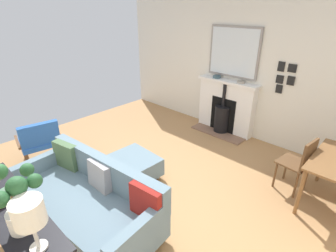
{
  "coord_description": "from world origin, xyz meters",
  "views": [
    {
      "loc": [
        1.88,
        2.41,
        2.54
      ],
      "look_at": [
        -0.76,
        -0.08,
        0.82
      ],
      "focal_mm": 27.41,
      "sensor_mm": 36.0,
      "label": 1
    }
  ],
  "objects_px": {
    "sofa": "(88,199)",
    "dining_chair_near_fireplace": "(300,161)",
    "book_stack": "(5,197)",
    "console_table": "(12,213)",
    "table_lamp_far_end": "(29,214)",
    "mantel_bowl_near": "(217,77)",
    "mantel_bowl_far": "(241,82)",
    "ottoman": "(134,166)",
    "armchair_accent": "(40,139)",
    "fireplace": "(225,109)",
    "potted_plant": "(13,196)"
  },
  "relations": [
    {
      "from": "sofa",
      "to": "ottoman",
      "type": "bearing_deg",
      "value": -163.24
    },
    {
      "from": "book_stack",
      "to": "sofa",
      "type": "bearing_deg",
      "value": 170.76
    },
    {
      "from": "table_lamp_far_end",
      "to": "dining_chair_near_fireplace",
      "type": "xyz_separation_m",
      "value": [
        -3.2,
        1.0,
        -0.6
      ]
    },
    {
      "from": "table_lamp_far_end",
      "to": "book_stack",
      "type": "relative_size",
      "value": 1.74
    },
    {
      "from": "book_stack",
      "to": "console_table",
      "type": "bearing_deg",
      "value": 89.78
    },
    {
      "from": "table_lamp_far_end",
      "to": "potted_plant",
      "type": "distance_m",
      "value": 0.3
    },
    {
      "from": "mantel_bowl_far",
      "to": "potted_plant",
      "type": "xyz_separation_m",
      "value": [
        4.25,
        0.3,
        -0.04
      ]
    },
    {
      "from": "console_table",
      "to": "ottoman",
      "type": "bearing_deg",
      "value": -170.42
    },
    {
      "from": "mantel_bowl_near",
      "to": "mantel_bowl_far",
      "type": "bearing_deg",
      "value": 90.0
    },
    {
      "from": "mantel_bowl_near",
      "to": "console_table",
      "type": "height_order",
      "value": "mantel_bowl_near"
    },
    {
      "from": "potted_plant",
      "to": "fireplace",
      "type": "bearing_deg",
      "value": -172.19
    },
    {
      "from": "mantel_bowl_near",
      "to": "mantel_bowl_far",
      "type": "relative_size",
      "value": 1.07
    },
    {
      "from": "mantel_bowl_far",
      "to": "dining_chair_near_fireplace",
      "type": "bearing_deg",
      "value": 57.0
    },
    {
      "from": "sofa",
      "to": "dining_chair_near_fireplace",
      "type": "height_order",
      "value": "dining_chair_near_fireplace"
    },
    {
      "from": "mantel_bowl_far",
      "to": "potted_plant",
      "type": "distance_m",
      "value": 4.26
    },
    {
      "from": "mantel_bowl_far",
      "to": "dining_chair_near_fireplace",
      "type": "distance_m",
      "value": 2.02
    },
    {
      "from": "mantel_bowl_near",
      "to": "table_lamp_far_end",
      "type": "xyz_separation_m",
      "value": [
        4.24,
        1.16,
        -0.05
      ]
    },
    {
      "from": "table_lamp_far_end",
      "to": "sofa",
      "type": "bearing_deg",
      "value": -138.94
    },
    {
      "from": "fireplace",
      "to": "ottoman",
      "type": "bearing_deg",
      "value": -2.3
    },
    {
      "from": "ottoman",
      "to": "book_stack",
      "type": "relative_size",
      "value": 2.75
    },
    {
      "from": "mantel_bowl_near",
      "to": "mantel_bowl_far",
      "type": "distance_m",
      "value": 0.56
    },
    {
      "from": "console_table",
      "to": "table_lamp_far_end",
      "type": "height_order",
      "value": "table_lamp_far_end"
    },
    {
      "from": "fireplace",
      "to": "console_table",
      "type": "distance_m",
      "value": 4.23
    },
    {
      "from": "ottoman",
      "to": "dining_chair_near_fireplace",
      "type": "height_order",
      "value": "dining_chair_near_fireplace"
    },
    {
      "from": "mantel_bowl_far",
      "to": "console_table",
      "type": "xyz_separation_m",
      "value": [
        4.24,
        -0.08,
        -0.48
      ]
    },
    {
      "from": "fireplace",
      "to": "mantel_bowl_far",
      "type": "distance_m",
      "value": 0.7
    },
    {
      "from": "mantel_bowl_far",
      "to": "table_lamp_far_end",
      "type": "height_order",
      "value": "table_lamp_far_end"
    },
    {
      "from": "mantel_bowl_far",
      "to": "sofa",
      "type": "height_order",
      "value": "mantel_bowl_far"
    },
    {
      "from": "ottoman",
      "to": "dining_chair_near_fireplace",
      "type": "distance_m",
      "value": 2.47
    },
    {
      "from": "potted_plant",
      "to": "table_lamp_far_end",
      "type": "bearing_deg",
      "value": 91.88
    },
    {
      "from": "table_lamp_far_end",
      "to": "ottoman",
      "type": "bearing_deg",
      "value": -150.86
    },
    {
      "from": "mantel_bowl_near",
      "to": "book_stack",
      "type": "relative_size",
      "value": 0.6
    },
    {
      "from": "fireplace",
      "to": "mantel_bowl_near",
      "type": "relative_size",
      "value": 8.02
    },
    {
      "from": "sofa",
      "to": "mantel_bowl_near",
      "type": "bearing_deg",
      "value": -172.18
    },
    {
      "from": "armchair_accent",
      "to": "book_stack",
      "type": "bearing_deg",
      "value": 60.23
    },
    {
      "from": "table_lamp_far_end",
      "to": "armchair_accent",
      "type": "bearing_deg",
      "value": -110.99
    },
    {
      "from": "fireplace",
      "to": "book_stack",
      "type": "bearing_deg",
      "value": 0.86
    },
    {
      "from": "potted_plant",
      "to": "dining_chair_near_fireplace",
      "type": "distance_m",
      "value": 3.52
    },
    {
      "from": "armchair_accent",
      "to": "book_stack",
      "type": "xyz_separation_m",
      "value": [
        0.95,
        1.66,
        0.33
      ]
    },
    {
      "from": "sofa",
      "to": "fireplace",
      "type": "bearing_deg",
      "value": -176.81
    },
    {
      "from": "armchair_accent",
      "to": "dining_chair_near_fireplace",
      "type": "distance_m",
      "value": 4.15
    },
    {
      "from": "sofa",
      "to": "console_table",
      "type": "bearing_deg",
      "value": 0.4
    },
    {
      "from": "ottoman",
      "to": "dining_chair_near_fireplace",
      "type": "bearing_deg",
      "value": 126.09
    },
    {
      "from": "book_stack",
      "to": "dining_chair_near_fireplace",
      "type": "distance_m",
      "value": 3.69
    },
    {
      "from": "armchair_accent",
      "to": "mantel_bowl_far",
      "type": "bearing_deg",
      "value": 150.32
    },
    {
      "from": "mantel_bowl_far",
      "to": "fireplace",
      "type": "bearing_deg",
      "value": -86.44
    },
    {
      "from": "fireplace",
      "to": "mantel_bowl_near",
      "type": "height_order",
      "value": "mantel_bowl_near"
    },
    {
      "from": "potted_plant",
      "to": "dining_chair_near_fireplace",
      "type": "xyz_separation_m",
      "value": [
        -3.21,
        1.3,
        -0.61
      ]
    },
    {
      "from": "fireplace",
      "to": "sofa",
      "type": "distance_m",
      "value": 3.45
    },
    {
      "from": "potted_plant",
      "to": "armchair_accent",
      "type": "bearing_deg",
      "value": -113.79
    }
  ]
}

